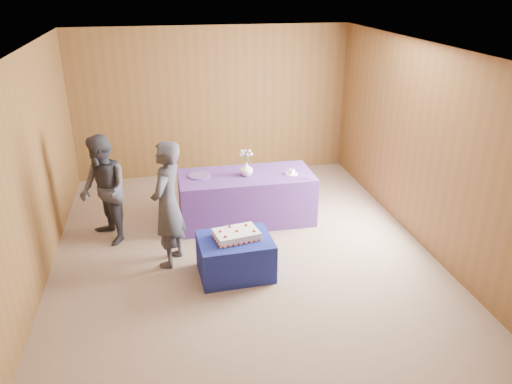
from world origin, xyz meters
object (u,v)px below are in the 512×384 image
object	(u,v)px
guest_left	(168,205)
guest_right	(104,190)
cake_table	(235,256)
serving_table	(246,198)
vase	(246,169)
sheet_cake	(236,234)

from	to	relation	value
guest_left	guest_right	xyz separation A→B (m)	(-0.84, 0.77, -0.06)
guest_left	cake_table	bearing A→B (deg)	84.22
serving_table	vase	bearing A→B (deg)	-92.08
cake_table	vase	bearing A→B (deg)	71.62
cake_table	guest_right	world-z (taller)	guest_right
cake_table	serving_table	bearing A→B (deg)	71.85
sheet_cake	guest_left	xyz separation A→B (m)	(-0.80, 0.42, 0.28)
serving_table	sheet_cake	world-z (taller)	serving_table
guest_left	sheet_cake	bearing A→B (deg)	85.86
serving_table	vase	size ratio (longest dim) A/B	9.87
guest_left	guest_right	bearing A→B (deg)	-108.51
cake_table	sheet_cake	world-z (taller)	sheet_cake
sheet_cake	cake_table	bearing A→B (deg)	-149.44
cake_table	vase	xyz separation A→B (m)	(0.40, 1.44, 0.60)
sheet_cake	guest_right	size ratio (longest dim) A/B	0.40
vase	guest_left	world-z (taller)	guest_left
sheet_cake	guest_left	distance (m)	0.95
sheet_cake	guest_left	world-z (taller)	guest_left
serving_table	guest_left	size ratio (longest dim) A/B	1.20
cake_table	guest_right	bearing A→B (deg)	140.54
vase	guest_left	size ratio (longest dim) A/B	0.12
cake_table	serving_table	distance (m)	1.53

